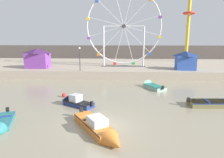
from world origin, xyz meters
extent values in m
plane|color=gray|center=(0.00, 0.00, 0.00)|extent=(240.00, 240.00, 0.00)
cube|color=tan|center=(0.00, 26.65, 0.65)|extent=(110.00, 20.87, 1.30)
cube|color=#564C47|center=(0.00, 46.17, 2.20)|extent=(140.00, 3.00, 4.40)
cube|color=teal|center=(-7.24, -0.26, 0.20)|extent=(2.12, 3.20, 0.41)
cube|color=navy|center=(-7.24, -0.26, 0.37)|extent=(2.13, 3.18, 0.08)
cube|color=black|center=(-7.79, 1.24, 0.52)|extent=(0.29, 0.27, 0.44)
cube|color=navy|center=(-7.37, 0.09, 0.44)|extent=(0.98, 0.49, 0.06)
cube|color=olive|center=(9.95, 4.75, 0.24)|extent=(4.40, 1.82, 0.48)
cube|color=navy|center=(9.95, 4.75, 0.44)|extent=(4.36, 1.84, 0.08)
cube|color=black|center=(7.69, 4.63, 0.59)|extent=(0.21, 0.25, 0.44)
cube|color=navy|center=(9.41, 4.72, 0.51)|extent=(0.23, 1.36, 0.06)
cube|color=orange|center=(-0.46, -0.68, 0.26)|extent=(3.49, 4.38, 0.52)
cube|color=black|center=(-0.46, -0.68, 0.48)|extent=(3.48, 4.36, 0.08)
cone|color=orange|center=(1.09, -3.02, 0.26)|extent=(1.67, 1.67, 1.19)
cube|color=black|center=(-1.74, 1.25, 0.63)|extent=(0.31, 0.30, 0.44)
cube|color=silver|center=(-0.15, -1.14, 0.78)|extent=(1.57, 1.66, 0.53)
cube|color=black|center=(-0.76, -0.22, 0.55)|extent=(0.98, 0.72, 0.06)
cube|color=navy|center=(-2.57, 4.00, 0.21)|extent=(3.14, 2.51, 0.42)
cube|color=black|center=(-2.57, 4.00, 0.38)|extent=(3.12, 2.51, 0.08)
cone|color=navy|center=(-4.18, 4.97, 0.21)|extent=(1.26, 1.35, 1.08)
cube|color=black|center=(-1.21, 3.18, 0.53)|extent=(0.30, 0.31, 0.44)
cube|color=silver|center=(-2.89, 4.19, 0.74)|extent=(1.23, 1.24, 0.65)
cube|color=black|center=(-2.25, 3.81, 0.45)|extent=(0.63, 0.91, 0.06)
cube|color=#93BCAD|center=(5.56, 11.12, 0.22)|extent=(2.61, 3.45, 0.43)
cube|color=#237566|center=(5.56, 11.12, 0.39)|extent=(2.62, 3.43, 0.08)
cone|color=#93BCAD|center=(4.69, 12.92, 0.22)|extent=(1.55, 1.35, 1.31)
cube|color=black|center=(6.29, 9.60, 0.54)|extent=(0.30, 0.28, 0.44)
cube|color=#237566|center=(5.73, 10.76, 0.46)|extent=(1.12, 0.65, 0.06)
torus|color=silver|center=(1.60, 22.55, 8.43)|extent=(13.30, 0.24, 13.30)
cylinder|color=#38383D|center=(1.60, 22.55, 8.43)|extent=(0.70, 0.50, 0.70)
cylinder|color=silver|center=(0.81, 22.55, 5.27)|extent=(1.66, 0.08, 6.35)
cube|color=red|center=(0.02, 22.55, 1.82)|extent=(0.56, 0.48, 0.44)
cylinder|color=silver|center=(2.50, 22.55, 5.29)|extent=(1.87, 0.08, 6.30)
cube|color=#33934C|center=(3.40, 22.55, 1.87)|extent=(0.56, 0.48, 0.44)
cylinder|color=silver|center=(3.95, 22.55, 6.16)|extent=(4.75, 0.08, 4.60)
cube|color=#3356B7|center=(6.30, 22.55, 3.61)|extent=(0.56, 0.48, 0.44)
cylinder|color=silver|center=(4.77, 22.55, 7.64)|extent=(6.35, 0.08, 1.66)
cube|color=yellow|center=(7.94, 22.55, 6.57)|extent=(0.56, 0.48, 0.44)
cylinder|color=silver|center=(4.74, 22.55, 9.33)|extent=(6.30, 0.08, 1.87)
cube|color=purple|center=(7.88, 22.55, 9.95)|extent=(0.56, 0.48, 0.44)
cylinder|color=silver|center=(3.87, 22.55, 10.78)|extent=(4.60, 0.08, 4.75)
cylinder|color=silver|center=(2.40, 22.55, 11.60)|extent=(1.66, 0.08, 6.35)
cylinder|color=silver|center=(0.71, 22.55, 11.57)|extent=(1.87, 0.08, 6.30)
cylinder|color=silver|center=(-0.74, 22.55, 10.70)|extent=(4.75, 0.08, 4.60)
cube|color=#3356B7|center=(-3.09, 22.55, 12.69)|extent=(0.56, 0.48, 0.44)
cylinder|color=silver|center=(-1.56, 22.55, 9.23)|extent=(6.35, 0.08, 1.66)
cube|color=yellow|center=(-4.73, 22.55, 9.74)|extent=(0.56, 0.48, 0.44)
cylinder|color=silver|center=(-1.53, 22.55, 7.54)|extent=(6.30, 0.08, 1.87)
cube|color=purple|center=(-4.67, 22.55, 6.36)|extent=(0.56, 0.48, 0.44)
cylinder|color=silver|center=(-0.67, 22.55, 6.09)|extent=(4.60, 0.08, 4.75)
cube|color=orange|center=(-2.94, 22.55, 3.46)|extent=(0.56, 0.48, 0.44)
cylinder|color=silver|center=(-1.99, 22.55, 4.87)|extent=(0.28, 0.28, 7.13)
cylinder|color=silver|center=(5.20, 22.55, 4.87)|extent=(0.28, 0.28, 7.13)
cylinder|color=silver|center=(1.60, 22.55, 8.43)|extent=(7.18, 0.18, 0.18)
cube|color=#4C4C51|center=(1.60, 22.55, 1.34)|extent=(7.98, 1.20, 0.08)
cylinder|color=gold|center=(15.77, 32.32, 8.58)|extent=(0.70, 0.70, 14.55)
torus|color=red|center=(15.77, 32.32, 11.77)|extent=(2.64, 2.64, 0.44)
cube|color=#4C4C51|center=(15.77, 32.32, 1.42)|extent=(2.80, 2.80, 0.24)
cube|color=purple|center=(-13.10, 19.62, 2.58)|extent=(3.71, 2.53, 2.55)
pyramid|color=#462156|center=(-13.10, 19.62, 4.23)|extent=(4.08, 2.79, 0.80)
cube|color=#3356B7|center=(11.69, 19.28, 2.42)|extent=(3.19, 3.10, 2.23)
pyramid|color=navy|center=(11.69, 19.28, 3.91)|extent=(3.50, 3.41, 0.80)
cylinder|color=#2D2D33|center=(-5.18, 16.86, 3.00)|extent=(0.12, 0.12, 3.39)
sphere|color=#F2EACC|center=(-5.18, 16.86, 4.83)|extent=(0.32, 0.32, 0.32)
sphere|color=red|center=(-4.83, 6.86, 0.22)|extent=(0.44, 0.44, 0.44)
camera|label=1|loc=(1.53, -13.49, 6.13)|focal=31.72mm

